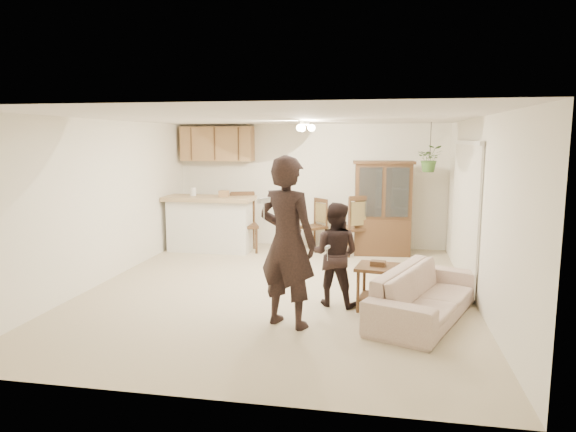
% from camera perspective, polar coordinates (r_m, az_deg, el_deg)
% --- Properties ---
extents(floor, '(6.50, 6.50, 0.00)m').
position_cam_1_polar(floor, '(7.64, -1.10, -8.21)').
color(floor, '#BCAC8E').
rests_on(floor, ground).
extents(ceiling, '(5.50, 6.50, 0.02)m').
position_cam_1_polar(ceiling, '(7.32, -1.15, 10.86)').
color(ceiling, silver).
rests_on(ceiling, wall_back).
extents(wall_back, '(5.50, 0.02, 2.50)m').
position_cam_1_polar(wall_back, '(10.56, 2.40, 3.39)').
color(wall_back, white).
rests_on(wall_back, ground).
extents(wall_front, '(5.50, 0.02, 2.50)m').
position_cam_1_polar(wall_front, '(4.29, -9.84, -4.51)').
color(wall_front, white).
rests_on(wall_front, ground).
extents(wall_left, '(0.02, 6.50, 2.50)m').
position_cam_1_polar(wall_left, '(8.37, -19.92, 1.50)').
color(wall_left, white).
rests_on(wall_left, ground).
extents(wall_right, '(0.02, 6.50, 2.50)m').
position_cam_1_polar(wall_right, '(7.35, 20.40, 0.54)').
color(wall_right, white).
rests_on(wall_right, ground).
extents(breakfast_bar, '(1.60, 0.55, 1.00)m').
position_cam_1_polar(breakfast_bar, '(10.22, -8.67, -1.12)').
color(breakfast_bar, silver).
rests_on(breakfast_bar, floor).
extents(bar_top, '(1.75, 0.70, 0.08)m').
position_cam_1_polar(bar_top, '(10.14, -8.74, 1.95)').
color(bar_top, tan).
rests_on(bar_top, breakfast_bar).
extents(upper_cabinets, '(1.50, 0.34, 0.70)m').
position_cam_1_polar(upper_cabinets, '(10.77, -7.86, 7.95)').
color(upper_cabinets, '#9B6643').
rests_on(upper_cabinets, wall_back).
extents(vertical_blinds, '(0.06, 2.30, 2.10)m').
position_cam_1_polar(vertical_blinds, '(8.24, 19.01, 0.38)').
color(vertical_blinds, beige).
rests_on(vertical_blinds, wall_right).
extents(ceiling_fixture, '(0.36, 0.36, 0.20)m').
position_cam_1_polar(ceiling_fixture, '(8.46, 1.85, 9.89)').
color(ceiling_fixture, '#FFF1BF').
rests_on(ceiling_fixture, ceiling).
extents(hanging_plant, '(0.43, 0.37, 0.48)m').
position_cam_1_polar(hanging_plant, '(9.61, 15.48, 6.15)').
color(hanging_plant, '#335722').
rests_on(hanging_plant, ceiling).
extents(plant_cord, '(0.01, 0.01, 0.65)m').
position_cam_1_polar(plant_cord, '(9.60, 15.56, 8.09)').
color(plant_cord, black).
rests_on(plant_cord, ceiling).
extents(sofa, '(1.38, 2.01, 0.73)m').
position_cam_1_polar(sofa, '(6.63, 15.01, -7.87)').
color(sofa, beige).
rests_on(sofa, floor).
extents(adult, '(0.77, 0.64, 1.80)m').
position_cam_1_polar(adult, '(6.02, -0.10, -3.98)').
color(adult, black).
rests_on(adult, floor).
extents(child, '(0.75, 0.63, 1.35)m').
position_cam_1_polar(child, '(6.86, 5.21, -4.38)').
color(child, black).
rests_on(child, floor).
extents(china_hutch, '(1.17, 0.52, 1.79)m').
position_cam_1_polar(china_hutch, '(9.90, 10.46, 0.78)').
color(china_hutch, '#3A2215').
rests_on(china_hutch, floor).
extents(side_table, '(0.61, 0.61, 0.65)m').
position_cam_1_polar(side_table, '(6.83, 9.90, -7.75)').
color(side_table, '#3A2215').
rests_on(side_table, floor).
extents(chair_bar, '(0.67, 0.67, 1.17)m').
position_cam_1_polar(chair_bar, '(10.12, -4.90, -2.13)').
color(chair_bar, '#3A2215').
rests_on(chair_bar, floor).
extents(chair_hutch_left, '(0.64, 0.64, 1.02)m').
position_cam_1_polar(chair_hutch_left, '(10.33, 2.77, -2.13)').
color(chair_hutch_left, '#3A2215').
rests_on(chair_hutch_left, floor).
extents(chair_hutch_right, '(0.71, 0.71, 1.16)m').
position_cam_1_polar(chair_hutch_right, '(9.93, 7.29, -2.40)').
color(chair_hutch_right, '#3A2215').
rests_on(chair_hutch_right, floor).
extents(controller_adult, '(0.11, 0.18, 0.05)m').
position_cam_1_polar(controller_adult, '(5.52, -2.71, 1.76)').
color(controller_adult, white).
rests_on(controller_adult, adult).
extents(controller_child, '(0.06, 0.12, 0.04)m').
position_cam_1_polar(controller_child, '(6.52, 4.41, -3.49)').
color(controller_child, white).
rests_on(controller_child, child).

